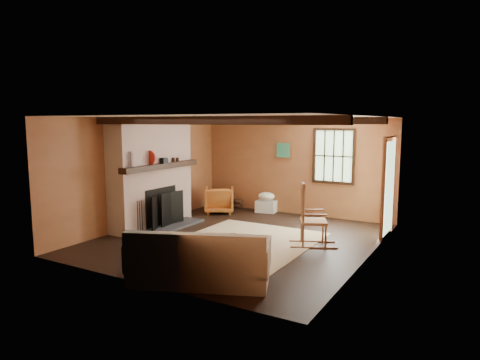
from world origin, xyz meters
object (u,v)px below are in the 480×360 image
Objects in this scene: laundry_basket at (266,206)px; armchair at (219,200)px; sofa at (200,263)px; rocking_chair at (311,219)px; fireplace at (153,177)px.

armchair reaches higher than laundry_basket.
sofa reaches higher than armchair.
armchair is at bearing 96.78° from sofa.
laundry_basket is at bearing -176.84° from armchair.
laundry_basket is 0.69× the size of armchair.
rocking_chair reaches higher than laundry_basket.
sofa is 3.03× the size of armchair.
rocking_chair is at bearing 52.20° from sofa.
fireplace reaches higher than laundry_basket.
sofa reaches higher than laundry_basket.
fireplace is at bearing 43.37° from armchair.
fireplace reaches higher than rocking_chair.
armchair is (-3.07, 1.59, -0.18)m from rocking_chair.
rocking_chair is 3.46m from armchair.
armchair is at bearing -146.24° from laundry_basket.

